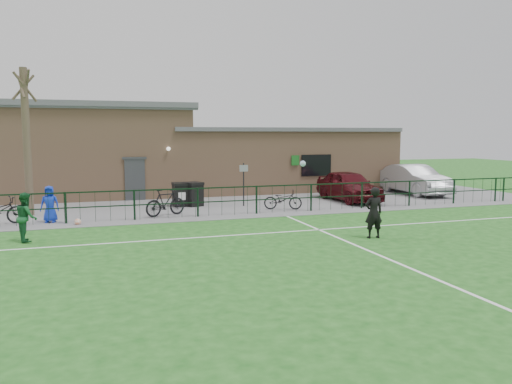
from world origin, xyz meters
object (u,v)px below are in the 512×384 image
object	(u,v)px
bicycle_d	(165,203)
bicycle_e	(283,200)
ball_ground	(78,222)
car_maroon	(349,186)
spectator_child	(50,204)
wheelie_bin_left	(181,195)
wheelie_bin_right	(193,195)
sign_post	(244,185)
outfield_player	(26,217)
bare_tree	(27,143)
car_silver	(414,179)

from	to	relation	value
bicycle_d	bicycle_e	world-z (taller)	bicycle_d
bicycle_e	ball_ground	size ratio (longest dim) A/B	6.84
car_maroon	spectator_child	size ratio (longest dim) A/B	3.21
wheelie_bin_left	bicycle_e	xyz separation A→B (m)	(4.14, -2.43, -0.06)
wheelie_bin_right	sign_post	world-z (taller)	sign_post
spectator_child	ball_ground	distance (m)	1.44
outfield_player	ball_ground	distance (m)	2.92
wheelie_bin_left	bicycle_d	size ratio (longest dim) A/B	0.55
bicycle_e	bare_tree	bearing A→B (deg)	100.65
bare_tree	car_maroon	xyz separation A→B (m)	(14.66, -0.04, -2.22)
bare_tree	wheelie_bin_left	size ratio (longest dim) A/B	5.95
sign_post	outfield_player	bearing A→B (deg)	-149.06
wheelie_bin_left	bicycle_d	world-z (taller)	bicycle_d
bare_tree	car_silver	xyz separation A→B (m)	(19.51, 1.37, -2.16)
car_maroon	ball_ground	distance (m)	13.08
car_maroon	bicycle_d	bearing A→B (deg)	-169.59
car_maroon	bare_tree	bearing A→B (deg)	179.02
wheelie_bin_left	ball_ground	size ratio (longest dim) A/B	4.11
car_silver	outfield_player	size ratio (longest dim) A/B	3.21
bicycle_e	ball_ground	bearing A→B (deg)	117.86
sign_post	bare_tree	bearing A→B (deg)	178.74
sign_post	car_maroon	size ratio (longest dim) A/B	0.45
wheelie_bin_left	wheelie_bin_right	world-z (taller)	wheelie_bin_right
car_silver	sign_post	bearing A→B (deg)	-171.33
spectator_child	ball_ground	world-z (taller)	spectator_child
bicycle_e	bicycle_d	bearing A→B (deg)	111.85
bare_tree	ball_ground	distance (m)	4.52
car_maroon	ball_ground	xyz separation A→B (m)	(-12.74, -2.87, -0.66)
car_maroon	spectator_child	bearing A→B (deg)	-172.47
spectator_child	ball_ground	bearing A→B (deg)	-32.87
car_maroon	car_silver	xyz separation A→B (m)	(4.85, 1.42, 0.06)
bicycle_e	outfield_player	size ratio (longest dim) A/B	1.09
bicycle_d	car_maroon	bearing A→B (deg)	-102.45
bare_tree	outfield_player	distance (m)	5.84
sign_post	ball_ground	bearing A→B (deg)	-159.38
ball_ground	car_silver	bearing A→B (deg)	13.69
bicycle_d	ball_ground	size ratio (longest dim) A/B	7.43
wheelie_bin_right	outfield_player	distance (m)	8.72
spectator_child	bicycle_e	bearing A→B (deg)	9.34
wheelie_bin_right	ball_ground	distance (m)	6.07
car_maroon	bicycle_d	xyz separation A→B (m)	(-9.38, -1.86, -0.21)
bare_tree	wheelie_bin_right	size ratio (longest dim) A/B	5.88
car_silver	ball_ground	size ratio (longest dim) A/B	20.22
wheelie_bin_right	outfield_player	world-z (taller)	outfield_player
ball_ground	bare_tree	bearing A→B (deg)	123.40
wheelie_bin_right	bicycle_e	distance (m)	4.25
bicycle_e	car_maroon	bearing A→B (deg)	-47.75
car_silver	ball_ground	distance (m)	18.12
bare_tree	bicycle_d	size ratio (longest dim) A/B	3.29
outfield_player	bicycle_e	bearing A→B (deg)	-82.41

